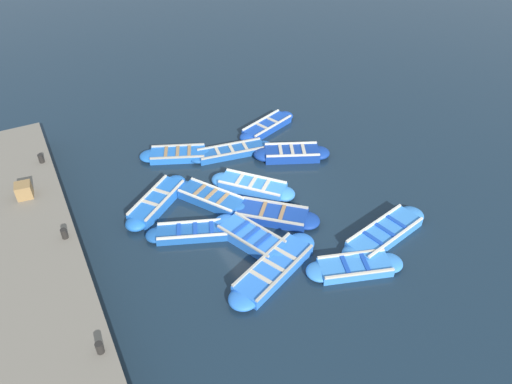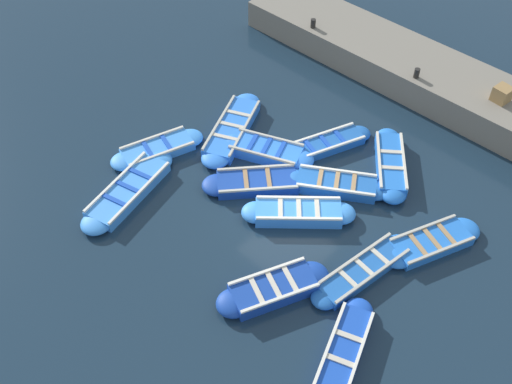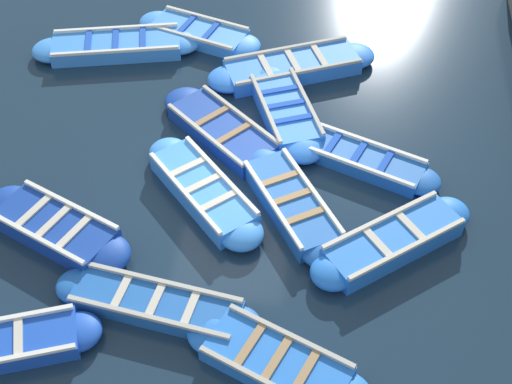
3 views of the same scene
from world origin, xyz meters
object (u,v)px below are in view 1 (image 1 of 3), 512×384
boat_tucked (272,215)px  bollard_mid_south (41,158)px  boat_centre (251,238)px  boat_broadside (355,267)px  boat_stern_in (385,234)px  boat_end_of_row (211,198)px  bollard_north (100,348)px  boat_mid_row (232,152)px  boat_near_quay (178,155)px  wooden_crate (24,191)px  boat_drifting (253,187)px  bollard_mid_north (64,234)px  boat_alongside (157,202)px  boat_bow_out (274,269)px  boat_outer_left (195,232)px  boat_outer_right (267,126)px  boat_far_corner (292,154)px

boat_tucked → bollard_mid_south: bearing=139.8°
boat_centre → boat_broadside: (2.42, -2.72, -0.04)m
boat_centre → boat_stern_in: bearing=-24.1°
boat_end_of_row → bollard_north: 7.73m
boat_mid_row → boat_near_quay: boat_near_quay is taller
boat_broadside → wooden_crate: (-9.00, 7.45, 1.21)m
boat_centre → boat_near_quay: bearing=94.3°
boat_drifting → boat_stern_in: size_ratio=0.76×
bollard_mid_north → boat_alongside: bearing=23.1°
boat_drifting → boat_near_quay: bearing=117.3°
boat_near_quay → bollard_mid_north: 6.81m
boat_centre → boat_bow_out: bearing=-90.0°
boat_mid_row → bollard_north: 11.00m
boat_broadside → bollard_mid_south: bollard_mid_south is taller
boat_drifting → bollard_mid_south: 8.25m
boat_outer_left → boat_stern_in: (5.89, -3.14, 0.02)m
boat_broadside → boat_alongside: bearing=127.6°
boat_end_of_row → boat_broadside: 6.08m
bollard_mid_north → boat_bow_out: bearing=-31.7°
boat_broadside → boat_outer_right: bearing=79.9°
boat_centre → boat_tucked: (1.26, 0.77, -0.03)m
bollard_mid_north → boat_outer_left: bearing=-9.8°
boat_drifting → boat_tucked: size_ratio=0.96×
boat_end_of_row → boat_broadside: boat_end_of_row is taller
boat_bow_out → bollard_north: (-5.73, -1.19, 1.09)m
boat_broadside → boat_outer_right: boat_outer_right is taller
boat_end_of_row → boat_mid_row: boat_end_of_row is taller
boat_alongside → boat_stern_in: bearing=-38.9°
boat_outer_left → boat_near_quay: size_ratio=1.05×
boat_outer_right → bollard_mid_north: bollard_mid_north is taller
boat_bow_out → boat_tucked: bearing=62.2°
boat_bow_out → boat_outer_left: size_ratio=1.15×
boat_centre → boat_alongside: boat_alongside is taller
boat_near_quay → bollard_mid_north: bearing=-141.7°
boat_centre → boat_near_quay: 6.11m
boat_far_corner → boat_outer_right: bearing=86.6°
boat_centre → bollard_north: bearing=-153.9°
boat_outer_right → bollard_mid_south: 9.84m
bollard_mid_north → bollard_mid_south: size_ratio=1.00×
boat_alongside → boat_outer_right: 7.00m
boat_mid_row → boat_far_corner: boat_far_corner is taller
boat_far_corner → boat_near_quay: bearing=152.9°
boat_alongside → boat_outer_right: boat_alongside is taller
boat_outer_left → bollard_mid_north: bollard_mid_north is taller
boat_centre → boat_outer_right: bearing=57.6°
boat_end_of_row → bollard_north: bearing=-134.3°
boat_broadside → bollard_mid_north: bollard_mid_north is taller
boat_centre → boat_outer_right: (4.05, 6.38, -0.03)m
bollard_mid_south → boat_centre: bearing=-49.3°
boat_mid_row → boat_drifting: bearing=-97.1°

